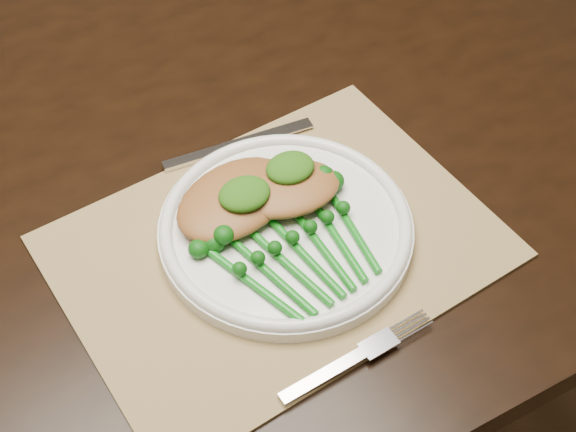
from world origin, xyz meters
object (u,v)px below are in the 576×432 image
dinner_plate (286,227)px  broccolini_bundle (304,255)px  dining_table (194,329)px  chicken_fillet_left (234,199)px  placemat (277,246)px

dinner_plate → broccolini_bundle: 0.05m
dining_table → dinner_plate: dinner_plate is taller
dinner_plate → chicken_fillet_left: bearing=127.1°
dinner_plate → chicken_fillet_left: size_ratio=1.93×
dining_table → dinner_plate: 0.43m
broccolini_bundle → chicken_fillet_left: bearing=100.3°
chicken_fillet_left → broccolini_bundle: (0.03, -0.10, -0.01)m
dinner_plate → dining_table: bearing=112.1°
placemat → chicken_fillet_left: bearing=105.4°
placemat → chicken_fillet_left: chicken_fillet_left is taller
broccolini_bundle → dinner_plate: bearing=76.3°
placemat → chicken_fillet_left: size_ratio=3.16×
dining_table → placemat: size_ratio=3.57×
chicken_fillet_left → broccolini_bundle: size_ratio=0.76×
dinner_plate → broccolini_bundle: bearing=-95.3°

